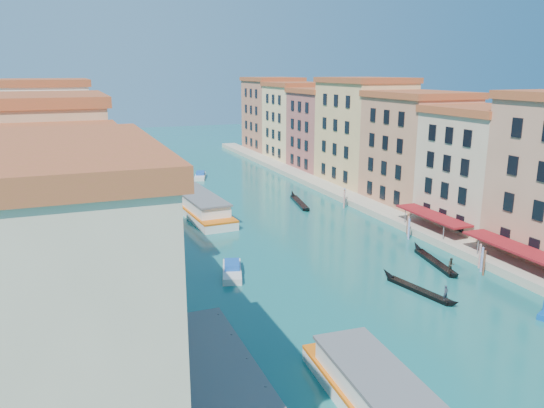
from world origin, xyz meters
The scene contains 13 objects.
left_bank_palazzos centered at (-26.00, 64.68, 9.71)m, with size 12.80×128.40×21.00m.
right_bank_palazzos centered at (30.00, 65.00, 9.75)m, with size 12.80×128.40×21.00m.
quay centered at (22.00, 65.00, 0.50)m, with size 4.00×140.00×1.00m, color #AAA289.
restaurant_awnings centered at (22.19, 23.00, 2.99)m, with size 3.20×44.55×3.12m.
vaporetto_stop centered at (-16.00, 12.00, 1.44)m, with size 5.40×16.40×3.65m.
mooring_poles_right centered at (19.10, 28.80, 1.30)m, with size 1.44×54.24×3.20m.
mooring_poles_left centered at (-18.50, 12.00, 1.30)m, with size 0.24×8.24×3.20m.
vaporetto_far centered at (-4.94, 62.28, 1.51)m, with size 6.63×22.79×3.35m.
gondola_fore centered at (8.98, 23.82, 0.35)m, with size 2.98×10.42×2.09m.
gondola_right centered at (15.74, 29.69, 0.44)m, with size 2.96×11.39×2.28m.
gondola_far centered at (12.78, 62.43, 0.36)m, with size 3.26×12.43×1.77m.
motorboat_mid centered at (-7.55, 35.48, 0.52)m, with size 3.79×6.79×1.34m.
motorboat_far centered at (2.35, 90.54, 0.54)m, with size 3.97×6.96×1.37m.
Camera 1 is at (-23.65, -18.06, 22.21)m, focal length 35.00 mm.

